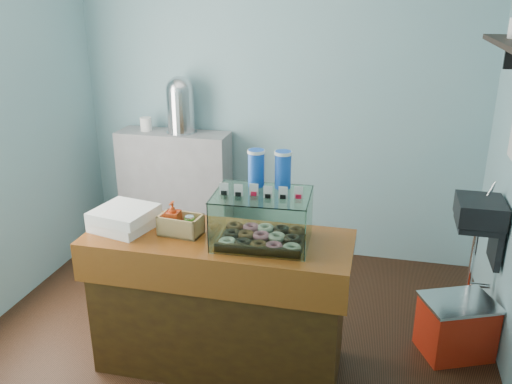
% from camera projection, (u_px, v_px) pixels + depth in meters
% --- Properties ---
extents(ground, '(3.50, 3.50, 0.00)m').
position_uv_depth(ground, '(232.00, 339.00, 3.76)').
color(ground, black).
rests_on(ground, ground).
extents(room_shell, '(3.54, 3.04, 2.82)m').
position_uv_depth(room_shell, '(232.00, 94.00, 3.17)').
color(room_shell, '#7CA9B5').
rests_on(room_shell, ground).
extents(counter, '(1.60, 0.60, 0.90)m').
position_uv_depth(counter, '(219.00, 301.00, 3.37)').
color(counter, '#40280C').
rests_on(counter, ground).
extents(back_shelf, '(1.00, 0.32, 1.10)m').
position_uv_depth(back_shelf, '(176.00, 191.00, 4.97)').
color(back_shelf, '#97979A').
rests_on(back_shelf, ground).
extents(display_case, '(0.57, 0.43, 0.52)m').
position_uv_depth(display_case, '(264.00, 214.00, 3.12)').
color(display_case, '#301E0E').
rests_on(display_case, counter).
extents(condiment_crate, '(0.26, 0.18, 0.20)m').
position_uv_depth(condiment_crate, '(179.00, 223.00, 3.24)').
color(condiment_crate, tan).
rests_on(condiment_crate, counter).
extents(pastry_boxes, '(0.40, 0.40, 0.13)m').
position_uv_depth(pastry_boxes, '(124.00, 218.00, 3.32)').
color(pastry_boxes, white).
rests_on(pastry_boxes, counter).
extents(coffee_urn, '(0.27, 0.27, 0.49)m').
position_uv_depth(coffee_urn, '(180.00, 103.00, 4.68)').
color(coffee_urn, silver).
rests_on(coffee_urn, back_shelf).
extents(red_cooler, '(0.55, 0.49, 0.39)m').
position_uv_depth(red_cooler, '(456.00, 327.00, 3.56)').
color(red_cooler, red).
rests_on(red_cooler, ground).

